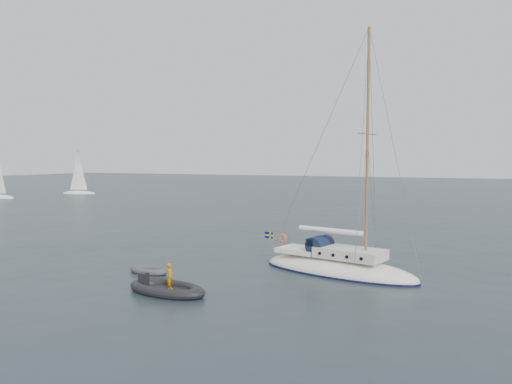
% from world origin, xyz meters
% --- Properties ---
extents(ground, '(300.00, 300.00, 0.00)m').
position_xyz_m(ground, '(0.00, 0.00, 0.00)').
color(ground, black).
rests_on(ground, ground).
extents(sailboat, '(9.87, 2.96, 14.06)m').
position_xyz_m(sailboat, '(1.90, 2.40, 1.06)').
color(sailboat, white).
rests_on(sailboat, ground).
extents(dinghy, '(2.55, 1.15, 0.37)m').
position_xyz_m(dinghy, '(-7.98, -1.85, 0.16)').
color(dinghy, '#444448').
rests_on(dinghy, ground).
extents(rib, '(4.34, 1.97, 1.52)m').
position_xyz_m(rib, '(-4.69, -5.01, 0.25)').
color(rib, black).
rests_on(rib, ground).
extents(distant_yacht_c, '(6.41, 3.42, 8.50)m').
position_xyz_m(distant_yacht_c, '(-57.05, 45.44, 3.63)').
color(distant_yacht_c, white).
rests_on(distant_yacht_c, ground).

